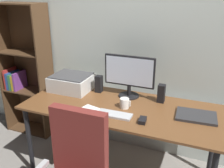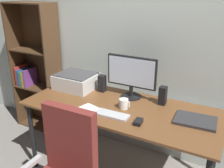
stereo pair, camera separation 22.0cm
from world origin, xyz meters
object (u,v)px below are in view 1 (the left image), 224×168
(desk, at_px, (121,114))
(bookshelf, at_px, (26,72))
(speaker_left, at_px, (99,84))
(mouse, at_px, (143,120))
(printer, at_px, (72,82))
(keyboard, at_px, (115,115))
(laptop, at_px, (196,116))
(coffee_mug, at_px, (125,103))
(speaker_right, at_px, (161,93))
(monitor, at_px, (129,74))

(desk, distance_m, bookshelf, 1.42)
(desk, distance_m, speaker_left, 0.43)
(mouse, height_order, printer, printer)
(speaker_left, xyz_separation_m, bookshelf, (-1.04, 0.14, -0.05))
(keyboard, xyz_separation_m, printer, (-0.62, 0.36, 0.07))
(keyboard, xyz_separation_m, mouse, (0.24, -0.02, 0.01))
(desk, height_order, mouse, mouse)
(speaker_left, bearing_deg, bookshelf, 172.14)
(keyboard, bearing_deg, laptop, 18.72)
(coffee_mug, distance_m, speaker_left, 0.44)
(printer, bearing_deg, speaker_right, 3.11)
(speaker_right, relative_size, printer, 0.43)
(speaker_left, bearing_deg, speaker_right, 0.00)
(monitor, bearing_deg, bookshelf, 174.29)
(monitor, height_order, printer, monitor)
(coffee_mug, bearing_deg, speaker_left, 146.20)
(keyboard, relative_size, mouse, 3.02)
(desk, distance_m, monitor, 0.39)
(keyboard, bearing_deg, speaker_right, 52.71)
(laptop, bearing_deg, desk, 179.88)
(monitor, distance_m, speaker_right, 0.35)
(laptop, bearing_deg, speaker_left, 165.39)
(laptop, bearing_deg, coffee_mug, -178.29)
(mouse, bearing_deg, speaker_right, 76.75)
(monitor, bearing_deg, desk, -88.46)
(coffee_mug, relative_size, bookshelf, 0.06)
(keyboard, relative_size, coffee_mug, 2.97)
(coffee_mug, xyz_separation_m, bookshelf, (-1.40, 0.39, -0.01))
(mouse, bearing_deg, printer, 150.61)
(desk, height_order, bookshelf, bookshelf)
(monitor, relative_size, speaker_left, 2.88)
(coffee_mug, bearing_deg, monitor, 100.08)
(speaker_right, bearing_deg, printer, -176.89)
(monitor, height_order, coffee_mug, monitor)
(desk, height_order, speaker_left, speaker_left)
(laptop, height_order, printer, printer)
(desk, height_order, printer, printer)
(mouse, relative_size, printer, 0.24)
(speaker_right, bearing_deg, bookshelf, 175.10)
(mouse, bearing_deg, coffee_mug, 133.74)
(laptop, xyz_separation_m, speaker_right, (-0.33, 0.18, 0.07))
(speaker_left, xyz_separation_m, printer, (-0.29, -0.05, -0.00))
(keyboard, bearing_deg, speaker_left, 127.94)
(desk, bearing_deg, speaker_right, 35.90)
(printer, height_order, bookshelf, bookshelf)
(bookshelf, bearing_deg, speaker_right, -4.90)
(laptop, xyz_separation_m, printer, (-1.25, 0.13, 0.07))
(desk, relative_size, laptop, 5.48)
(speaker_left, relative_size, bookshelf, 0.11)
(speaker_right, xyz_separation_m, bookshelf, (-1.68, 0.14, -0.05))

